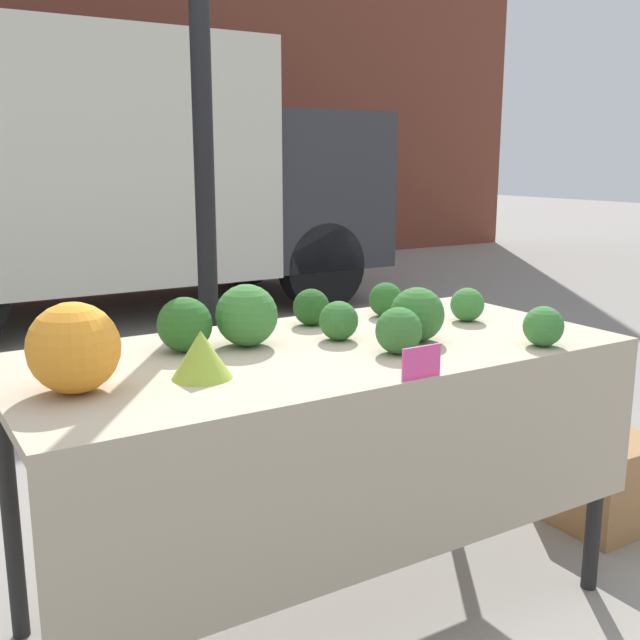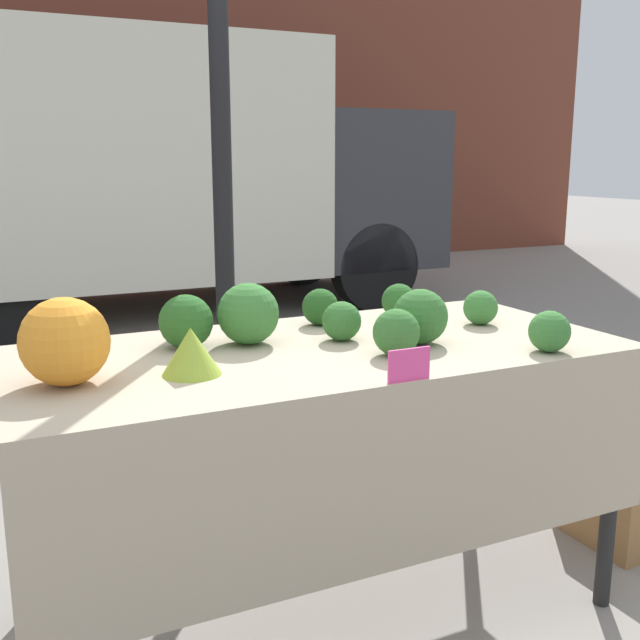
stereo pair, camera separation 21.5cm
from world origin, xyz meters
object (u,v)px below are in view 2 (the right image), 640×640
object	(u,v)px
price_sign	(409,365)
orange_cauliflower	(65,342)
parked_truck	(162,170)
produce_crate	(627,493)

from	to	relation	value
price_sign	orange_cauliflower	bearing A→B (deg)	156.63
parked_truck	orange_cauliflower	world-z (taller)	parked_truck
orange_cauliflower	price_sign	xyz separation A→B (m)	(0.76, -0.33, -0.07)
parked_truck	orange_cauliflower	bearing A→B (deg)	-106.50
parked_truck	price_sign	bearing A→B (deg)	-97.67
parked_truck	price_sign	xyz separation A→B (m)	(-0.72, -5.31, -0.39)
orange_cauliflower	price_sign	distance (m)	0.83
orange_cauliflower	produce_crate	size ratio (longest dim) A/B	0.58
parked_truck	price_sign	size ratio (longest dim) A/B	39.70
orange_cauliflower	produce_crate	distance (m)	2.10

